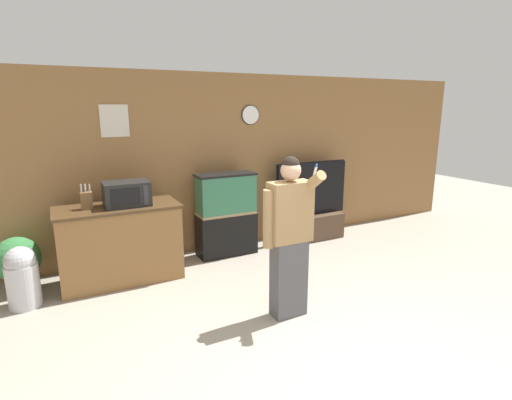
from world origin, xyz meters
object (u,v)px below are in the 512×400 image
object	(u,v)px
trash_bin	(22,277)
knife_block	(87,200)
microwave	(127,194)
aquarium_on_stand	(226,215)
potted_plant	(17,260)
person_standing	(289,236)
tv_on_stand	(311,217)
counter_island	(120,243)

from	to	relation	value
trash_bin	knife_block	bearing A→B (deg)	18.53
microwave	aquarium_on_stand	world-z (taller)	microwave
aquarium_on_stand	potted_plant	distance (m)	2.66
person_standing	potted_plant	xyz separation A→B (m)	(-2.52, 1.94, -0.50)
trash_bin	person_standing	bearing A→B (deg)	-30.61
tv_on_stand	person_standing	world-z (taller)	person_standing
person_standing	microwave	bearing A→B (deg)	127.52
counter_island	trash_bin	world-z (taller)	counter_island
tv_on_stand	potted_plant	size ratio (longest dim) A/B	2.00
tv_on_stand	person_standing	xyz separation A→B (m)	(-1.62, -1.93, 0.50)
microwave	aquarium_on_stand	bearing A→B (deg)	10.36
counter_island	tv_on_stand	bearing A→B (deg)	4.61
potted_plant	tv_on_stand	bearing A→B (deg)	-0.19
person_standing	potted_plant	world-z (taller)	person_standing
knife_block	person_standing	bearing A→B (deg)	-44.47
tv_on_stand	trash_bin	distance (m)	4.10
tv_on_stand	potted_plant	distance (m)	4.14
counter_island	tv_on_stand	world-z (taller)	tv_on_stand
microwave	person_standing	xyz separation A→B (m)	(1.28, -1.66, -0.24)
microwave	trash_bin	xyz separation A→B (m)	(-1.18, -0.21, -0.76)
knife_block	tv_on_stand	size ratio (longest dim) A/B	0.23
tv_on_stand	aquarium_on_stand	bearing A→B (deg)	-179.69
knife_block	aquarium_on_stand	distance (m)	1.92
tv_on_stand	potted_plant	world-z (taller)	tv_on_stand
person_standing	trash_bin	xyz separation A→B (m)	(-2.45, 1.45, -0.52)
tv_on_stand	trash_bin	xyz separation A→B (m)	(-4.07, -0.48, -0.02)
counter_island	microwave	size ratio (longest dim) A/B	2.73
knife_block	trash_bin	size ratio (longest dim) A/B	0.44
counter_island	microwave	bearing A→B (deg)	-10.60
knife_block	aquarium_on_stand	size ratio (longest dim) A/B	0.25
microwave	person_standing	distance (m)	2.11
counter_island	person_standing	distance (m)	2.22
microwave	person_standing	world-z (taller)	person_standing
counter_island	knife_block	bearing A→B (deg)	178.36
aquarium_on_stand	trash_bin	world-z (taller)	aquarium_on_stand
tv_on_stand	knife_block	bearing A→B (deg)	-176.01
trash_bin	tv_on_stand	bearing A→B (deg)	6.68
counter_island	potted_plant	xyz separation A→B (m)	(-1.13, 0.26, -0.11)
microwave	trash_bin	world-z (taller)	microwave
counter_island	person_standing	bearing A→B (deg)	-50.43
aquarium_on_stand	trash_bin	bearing A→B (deg)	-169.70
potted_plant	knife_block	bearing A→B (deg)	-17.28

